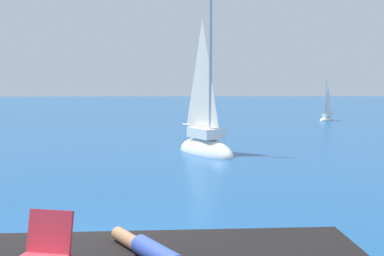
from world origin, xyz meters
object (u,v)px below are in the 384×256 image
object	(u,v)px
sailboat_far	(327,118)
person_sunbather	(152,252)
sailboat_near	(205,144)
beach_chair	(44,249)

from	to	relation	value
sailboat_far	person_sunbather	bearing A→B (deg)	25.51
sailboat_near	beach_chair	world-z (taller)	sailboat_near
sailboat_near	person_sunbather	bearing A→B (deg)	-33.19
sailboat_near	person_sunbather	distance (m)	15.04
sailboat_near	sailboat_far	world-z (taller)	sailboat_near
sailboat_far	beach_chair	size ratio (longest dim) A/B	4.02
sailboat_far	beach_chair	xyz separation A→B (m)	(-12.02, -32.09, 1.15)
sailboat_far	sailboat_near	bearing A→B (deg)	14.28
sailboat_near	sailboat_far	size ratio (longest dim) A/B	2.18
sailboat_near	person_sunbather	size ratio (longest dim) A/B	4.49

